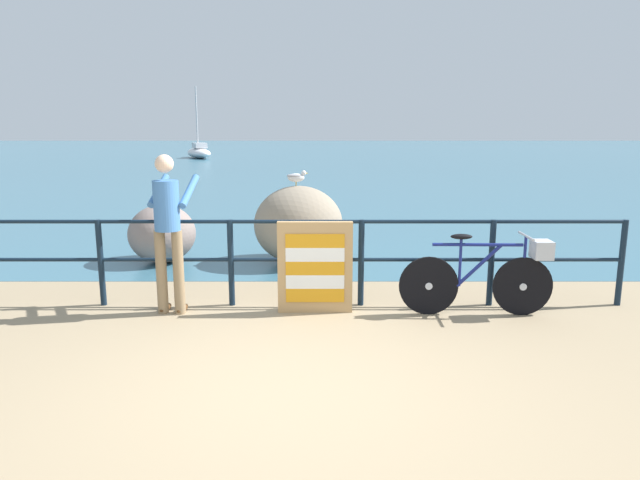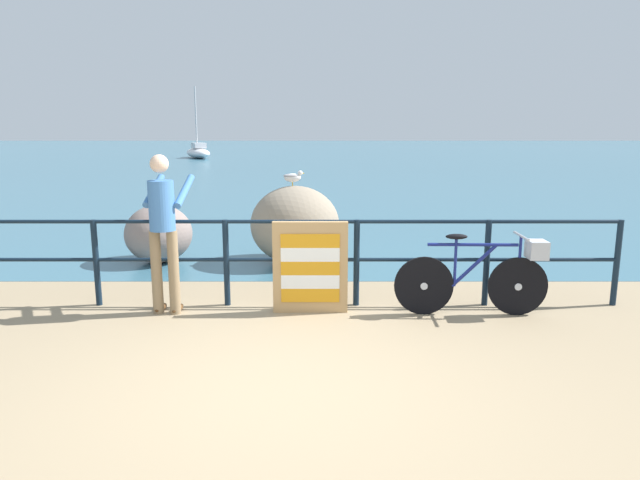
% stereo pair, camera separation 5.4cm
% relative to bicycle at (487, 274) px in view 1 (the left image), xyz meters
% --- Properties ---
extents(ground_plane, '(120.00, 120.00, 0.10)m').
position_rel_bicycle_xyz_m(ground_plane, '(-2.16, 18.18, -0.51)').
color(ground_plane, '#937F60').
extents(sea_surface, '(120.00, 90.00, 0.01)m').
position_rel_bicycle_xyz_m(sea_surface, '(-2.16, 46.39, -0.46)').
color(sea_surface, '#38667A').
rests_on(sea_surface, ground_plane).
extents(promenade_railing, '(7.67, 0.07, 1.02)m').
position_rel_bicycle_xyz_m(promenade_railing, '(-2.16, 0.35, 0.18)').
color(promenade_railing, black).
rests_on(promenade_railing, ground_plane).
extents(bicycle, '(1.70, 0.48, 0.92)m').
position_rel_bicycle_xyz_m(bicycle, '(0.00, 0.00, 0.00)').
color(bicycle, black).
rests_on(bicycle, ground_plane).
extents(person_at_railing, '(0.50, 0.66, 1.78)m').
position_rel_bicycle_xyz_m(person_at_railing, '(-3.56, 0.08, 0.53)').
color(person_at_railing, '#8C7251').
rests_on(person_at_railing, ground_plane).
extents(folded_deckchair_stack, '(0.84, 0.10, 1.04)m').
position_rel_bicycle_xyz_m(folded_deckchair_stack, '(-1.94, 0.10, 0.06)').
color(folded_deckchair_stack, tan).
rests_on(folded_deckchair_stack, ground_plane).
extents(breakwater_boulder_main, '(1.37, 1.37, 1.19)m').
position_rel_bicycle_xyz_m(breakwater_boulder_main, '(-2.21, 2.54, 0.13)').
color(breakwater_boulder_main, gray).
rests_on(breakwater_boulder_main, ground).
extents(breakwater_boulder_left, '(1.02, 1.10, 0.90)m').
position_rel_bicycle_xyz_m(breakwater_boulder_left, '(-4.33, 2.56, -0.02)').
color(breakwater_boulder_left, gray).
rests_on(breakwater_boulder_left, ground).
extents(seagull, '(0.34, 0.16, 0.23)m').
position_rel_bicycle_xyz_m(seagull, '(-2.24, 2.55, 0.87)').
color(seagull, gold).
rests_on(seagull, breakwater_boulder_main).
extents(sailboat, '(3.03, 4.54, 4.90)m').
position_rel_bicycle_xyz_m(sailboat, '(-10.36, 33.96, -0.04)').
color(sailboat, white).
rests_on(sailboat, sea_surface).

